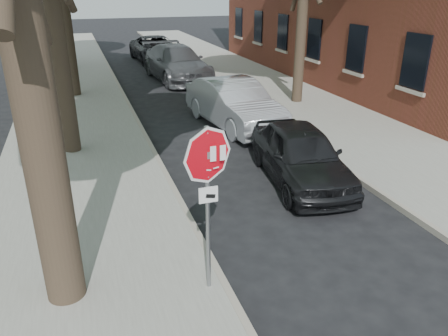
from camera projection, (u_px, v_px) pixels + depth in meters
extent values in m
plane|color=black|center=(250.00, 283.00, 7.07)|extent=(120.00, 120.00, 0.00)
cube|color=gray|center=(74.00, 108.00, 16.78)|extent=(4.00, 55.00, 0.12)
cube|color=gray|center=(275.00, 92.00, 19.28)|extent=(4.00, 55.00, 0.12)
cube|color=#9E9384|center=(128.00, 103.00, 17.38)|extent=(0.12, 55.00, 0.13)
cube|color=#9E9384|center=(232.00, 95.00, 18.67)|extent=(0.12, 55.00, 0.13)
cylinder|color=gray|center=(208.00, 212.00, 6.31)|extent=(0.06, 0.06, 2.60)
cube|color=#99999E|center=(208.00, 155.00, 5.93)|extent=(0.05, 0.06, 0.10)
cylinder|color=#99999E|center=(208.00, 155.00, 5.93)|extent=(0.76, 0.32, 0.82)
cylinder|color=white|center=(208.00, 155.00, 5.92)|extent=(0.76, 0.32, 0.82)
cylinder|color=red|center=(208.00, 156.00, 5.91)|extent=(0.68, 0.29, 0.74)
cube|color=white|center=(193.00, 156.00, 5.83)|extent=(0.08, 0.00, 0.22)
cube|color=white|center=(203.00, 155.00, 5.88)|extent=(0.08, 0.00, 0.22)
cube|color=white|center=(213.00, 154.00, 5.92)|extent=(0.08, 0.00, 0.22)
cube|color=white|center=(223.00, 153.00, 5.96)|extent=(0.08, 0.00, 0.22)
cube|color=silver|center=(201.00, 170.00, 5.94)|extent=(0.08, 0.00, 0.03)
cube|color=silver|center=(208.00, 170.00, 5.98)|extent=(0.08, 0.00, 0.03)
cube|color=silver|center=(216.00, 168.00, 6.01)|extent=(0.08, 0.00, 0.03)
cube|color=white|center=(208.00, 195.00, 6.16)|extent=(0.28, 0.02, 0.24)
cube|color=black|center=(211.00, 196.00, 6.16)|extent=(0.15, 0.00, 0.08)
imported|color=black|center=(300.00, 154.00, 10.45)|extent=(2.16, 4.25, 1.39)
imported|color=#ACADB4|center=(234.00, 104.00, 14.51)|extent=(2.25, 4.90, 1.56)
imported|color=#4D4E52|center=(177.00, 63.00, 21.59)|extent=(2.82, 5.91, 1.66)
imported|color=black|center=(156.00, 49.00, 26.77)|extent=(2.78, 5.55, 1.51)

